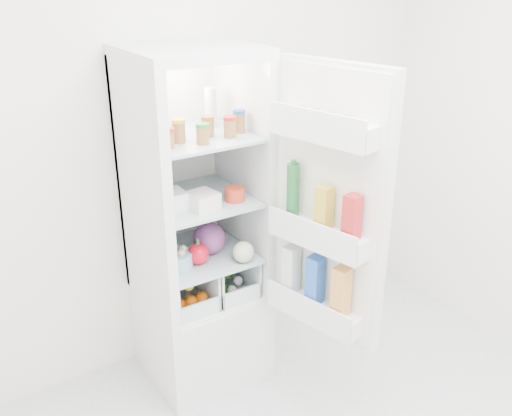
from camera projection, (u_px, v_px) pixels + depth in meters
room_walls at (415, 149)px, 1.84m from camera, size 3.02×3.02×2.61m
refrigerator at (195, 261)px, 3.07m from camera, size 0.60×0.60×1.80m
shelf_low at (200, 254)px, 2.99m from camera, size 0.49×0.53×0.01m
shelf_mid at (197, 199)px, 2.87m from camera, size 0.49×0.53×0.02m
shelf_top at (194, 136)px, 2.74m from camera, size 0.49×0.53×0.02m
crisper_left at (180, 282)px, 2.98m from camera, size 0.23×0.46×0.22m
crisper_right at (221, 269)px, 3.11m from camera, size 0.23×0.46×0.22m
condiment_jars at (198, 130)px, 2.65m from camera, size 0.46×0.32×0.08m
squeeze_bottle at (211, 107)px, 2.82m from camera, size 0.07×0.07×0.20m
tub_white at (170, 200)px, 2.72m from camera, size 0.14×0.14×0.09m
tub_cream at (202, 200)px, 2.73m from camera, size 0.15×0.15×0.08m
tin_red at (235, 194)px, 2.82m from camera, size 0.12×0.12×0.07m
red_cabbage at (209, 238)px, 2.95m from camera, size 0.17×0.17×0.17m
bell_pepper at (198, 254)px, 2.86m from camera, size 0.11×0.11×0.11m
mushroom_bowl at (176, 260)px, 2.84m from camera, size 0.21×0.21×0.08m
salad_bag at (243, 252)px, 2.88m from camera, size 0.11×0.11×0.11m
citrus_pile at (182, 287)px, 2.98m from camera, size 0.20×0.31×0.16m
veg_pile at (222, 277)px, 3.12m from camera, size 0.16×0.30×0.10m
fridge_door at (326, 213)px, 2.60m from camera, size 0.29×0.60×1.30m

